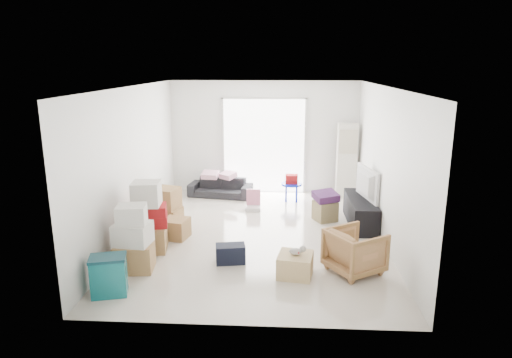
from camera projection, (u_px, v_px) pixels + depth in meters
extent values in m
cube|color=beige|center=(257.00, 241.00, 8.47)|extent=(4.50, 6.00, 0.24)
cube|color=white|center=(257.00, 80.00, 7.74)|extent=(4.50, 6.00, 0.24)
cube|color=white|center=(264.00, 137.00, 11.12)|extent=(4.50, 0.24, 2.70)
cube|color=white|center=(242.00, 224.00, 5.08)|extent=(4.50, 0.24, 2.70)
cube|color=white|center=(126.00, 163.00, 8.23)|extent=(0.24, 6.00, 2.70)
cube|color=white|center=(392.00, 166.00, 7.97)|extent=(0.24, 6.00, 2.70)
cube|color=white|center=(264.00, 146.00, 11.03)|extent=(2.00, 0.01, 2.30)
cube|color=silver|center=(223.00, 145.00, 11.08)|extent=(0.06, 0.04, 2.30)
cube|color=silver|center=(305.00, 146.00, 10.97)|extent=(0.06, 0.04, 2.30)
cube|color=silver|center=(264.00, 98.00, 10.74)|extent=(2.10, 0.04, 0.06)
cube|color=silver|center=(346.00, 161.00, 10.67)|extent=(0.45, 0.30, 1.75)
cube|color=black|center=(360.00, 211.00, 8.97)|extent=(0.47, 1.57, 0.52)
imported|color=black|center=(361.00, 195.00, 8.89)|extent=(0.80, 1.16, 0.14)
imported|color=#232428|center=(220.00, 185.00, 10.84)|extent=(1.54, 0.66, 0.58)
cube|color=#E9AABD|center=(210.00, 170.00, 10.78)|extent=(0.45, 0.38, 0.13)
cube|color=#E9AABD|center=(228.00, 170.00, 10.75)|extent=(0.49, 0.48, 0.13)
imported|color=tan|center=(355.00, 249.00, 6.87)|extent=(0.96, 0.98, 0.75)
cube|color=#106166|center=(110.00, 286.00, 6.26)|extent=(0.53, 0.43, 0.26)
cube|color=#106166|center=(108.00, 268.00, 6.19)|extent=(0.53, 0.43, 0.26)
cube|color=#0C333D|center=(107.00, 258.00, 6.15)|extent=(0.55, 0.45, 0.04)
cube|color=olive|center=(134.00, 257.00, 6.98)|extent=(0.61, 0.53, 0.43)
cube|color=white|center=(133.00, 234.00, 6.89)|extent=(0.56, 0.48, 0.33)
cube|color=white|center=(131.00, 214.00, 6.81)|extent=(0.47, 0.43, 0.28)
cube|color=olive|center=(149.00, 238.00, 7.74)|extent=(0.67, 0.67, 0.43)
cube|color=#A91415|center=(148.00, 221.00, 7.67)|extent=(0.72, 0.56, 0.19)
cube|color=#A91415|center=(147.00, 210.00, 7.62)|extent=(0.69, 0.52, 0.17)
cube|color=white|center=(146.00, 194.00, 7.55)|extent=(0.49, 0.47, 0.41)
cube|color=olive|center=(167.00, 217.00, 8.85)|extent=(0.61, 0.55, 0.37)
cube|color=olive|center=(166.00, 198.00, 8.76)|extent=(0.55, 0.55, 0.40)
cube|color=olive|center=(176.00, 228.00, 8.28)|extent=(0.51, 0.51, 0.36)
cube|color=black|center=(231.00, 254.00, 7.26)|extent=(0.50, 0.35, 0.30)
cube|color=#8A7950|center=(325.00, 211.00, 9.20)|extent=(0.53, 0.53, 0.40)
cube|color=#4C2256|center=(326.00, 198.00, 9.13)|extent=(0.56, 0.56, 0.14)
cylinder|color=#0B1FC2|center=(291.00, 184.00, 10.46)|extent=(0.49, 0.49, 0.04)
cylinder|color=#0B1FC2|center=(296.00, 191.00, 10.63)|extent=(0.04, 0.04, 0.38)
cylinder|color=#0B1FC2|center=(286.00, 191.00, 10.64)|extent=(0.04, 0.04, 0.38)
cylinder|color=#0B1FC2|center=(286.00, 194.00, 10.40)|extent=(0.04, 0.04, 0.38)
cylinder|color=#0B1FC2|center=(297.00, 194.00, 10.39)|extent=(0.04, 0.04, 0.38)
cube|color=#A91415|center=(292.00, 179.00, 10.43)|extent=(0.28, 0.22, 0.20)
cube|color=silver|center=(253.00, 208.00, 9.87)|extent=(0.33, 0.29, 0.08)
cube|color=pink|center=(253.00, 197.00, 9.94)|extent=(0.31, 0.05, 0.36)
cube|color=tan|center=(295.00, 265.00, 6.81)|extent=(0.57, 0.57, 0.33)
ellipsoid|color=#B2ADA8|center=(295.00, 251.00, 6.75)|extent=(0.19, 0.13, 0.10)
cube|color=#AA1D2A|center=(295.00, 251.00, 6.75)|extent=(0.15, 0.13, 0.03)
sphere|color=#B2ADA8|center=(303.00, 249.00, 6.77)|extent=(0.10, 0.10, 0.10)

